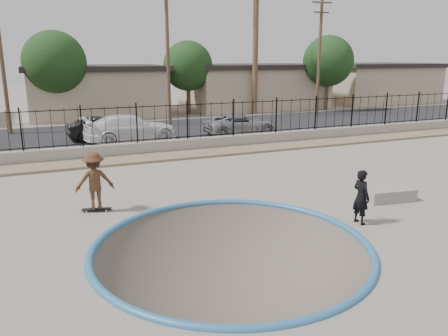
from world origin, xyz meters
TOP-DOWN VIEW (x-y plane):
  - ground at (0.00, 12.00)m, footprint 120.00×120.00m
  - bowl_pit at (0.00, -1.00)m, footprint 6.84×6.84m
  - coping_ring at (0.00, -1.00)m, footprint 7.04×7.04m
  - rock_strip at (0.00, 9.20)m, footprint 42.00×1.60m
  - retaining_wall at (0.00, 10.30)m, footprint 42.00×0.45m
  - fence at (0.00, 10.30)m, footprint 40.00×0.04m
  - street at (0.00, 17.00)m, footprint 90.00×8.00m
  - house_center at (0.00, 26.50)m, footprint 10.60×8.60m
  - house_east at (14.00, 26.50)m, footprint 12.60×8.60m
  - house_east_far at (28.00, 26.50)m, footprint 11.60×8.60m
  - palm_right at (12.00, 22.00)m, footprint 2.30×2.30m
  - utility_pole_left at (-6.00, 19.00)m, footprint 1.70×0.24m
  - utility_pole_mid at (4.00, 19.00)m, footprint 1.70×0.24m
  - utility_pole_right at (16.00, 19.00)m, footprint 1.70×0.24m
  - street_tree_left at (-3.00, 23.00)m, footprint 4.32×4.32m
  - street_tree_mid at (7.00, 24.00)m, footprint 3.96×3.96m
  - street_tree_right at (19.00, 22.00)m, footprint 4.32×4.32m
  - skater at (-2.80, 2.95)m, footprint 1.14×0.66m
  - skateboard at (-2.80, 2.95)m, footprint 0.91×0.42m
  - videographer at (4.00, -0.92)m, footprint 0.42×0.60m
  - concrete_ledge at (6.24, 0.33)m, footprint 1.68×0.90m
  - car_b at (-1.04, 15.00)m, footprint 3.89×1.64m
  - car_c at (0.30, 13.65)m, footprint 5.26×2.58m
  - car_d at (6.85, 13.40)m, footprint 4.50×2.14m

SIDE VIEW (x-z plane):
  - ground at x=0.00m, z-range -2.20..0.00m
  - bowl_pit at x=0.00m, z-range -0.90..0.90m
  - coping_ring at x=0.00m, z-range -0.10..0.10m
  - street at x=0.00m, z-range 0.00..0.04m
  - rock_strip at x=0.00m, z-range 0.00..0.11m
  - skateboard at x=-2.80m, z-range 0.02..0.10m
  - concrete_ledge at x=6.24m, z-range 0.00..0.40m
  - retaining_wall at x=0.00m, z-range 0.00..0.60m
  - car_d at x=6.85m, z-range 0.04..1.28m
  - car_b at x=-1.04m, z-range 0.04..1.29m
  - car_c at x=0.30m, z-range 0.04..1.51m
  - videographer at x=4.00m, z-range 0.00..1.57m
  - skater at x=-2.80m, z-range 0.00..1.75m
  - fence at x=0.00m, z-range 0.60..2.40m
  - house_east at x=14.00m, z-range 0.02..3.92m
  - house_east_far at x=28.00m, z-range 0.02..3.92m
  - house_center at x=0.00m, z-range 0.02..3.92m
  - street_tree_mid at x=7.00m, z-range 0.92..6.75m
  - street_tree_left at x=-3.00m, z-range 1.01..7.37m
  - street_tree_right at x=19.00m, z-range 1.01..7.37m
  - utility_pole_left at x=-6.00m, z-range 0.20..9.20m
  - utility_pole_right at x=16.00m, z-range 0.20..9.20m
  - utility_pole_mid at x=4.00m, z-range 0.21..9.71m
  - palm_right at x=12.00m, z-range 2.18..12.48m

